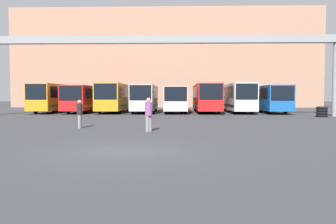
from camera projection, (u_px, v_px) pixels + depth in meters
ground_plane at (122, 152)px, 11.54m from camera, size 200.00×200.00×0.00m
building_backdrop at (166, 61)px, 60.00m from camera, size 52.17×12.00×16.62m
overhead_gantry at (157, 48)px, 31.27m from camera, size 34.55×0.80×7.66m
bus_slot_0 at (55, 96)px, 39.03m from camera, size 2.46×10.64×3.29m
bus_slot_1 at (87, 97)px, 39.67m from camera, size 2.62×12.10×3.08m
bus_slot_2 at (115, 96)px, 38.93m from camera, size 2.62×10.83×3.32m
bus_slot_3 at (145, 97)px, 38.44m from camera, size 2.46×10.04×3.16m
bus_slot_4 at (176, 98)px, 39.51m from camera, size 2.56×12.36×2.98m
bus_slot_5 at (206, 96)px, 39.03m from camera, size 2.63×11.63×3.28m
bus_slot_6 at (237, 96)px, 38.50m from camera, size 2.49×10.75×3.31m
bus_slot_7 at (267, 97)px, 38.85m from camera, size 2.59×11.64×3.08m
pedestrian_near_left at (80, 113)px, 19.85m from camera, size 0.36×0.36×1.71m
pedestrian_mid_left at (149, 114)px, 17.94m from camera, size 0.39×0.39×1.86m
tire_stack at (322, 112)px, 30.27m from camera, size 1.04×1.04×0.96m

